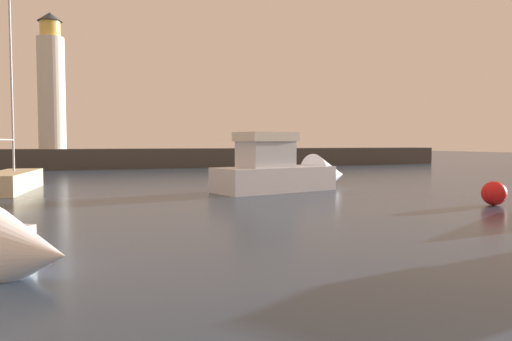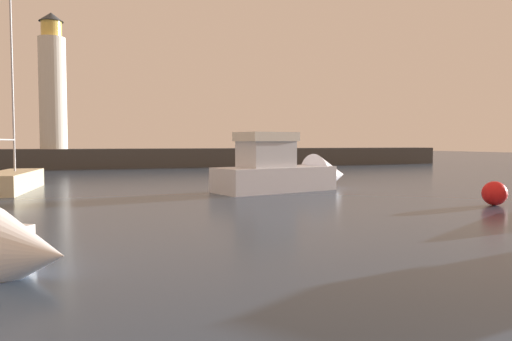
{
  "view_description": "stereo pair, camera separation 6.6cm",
  "coord_description": "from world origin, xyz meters",
  "px_view_note": "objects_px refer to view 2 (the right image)",
  "views": [
    {
      "loc": [
        -5.02,
        -1.94,
        2.82
      ],
      "look_at": [
        1.78,
        17.3,
        1.67
      ],
      "focal_mm": 34.7,
      "sensor_mm": 36.0,
      "label": 1
    },
    {
      "loc": [
        -4.96,
        -1.96,
        2.82
      ],
      "look_at": [
        1.78,
        17.3,
        1.67
      ],
      "focal_mm": 34.7,
      "sensor_mm": 36.0,
      "label": 2
    }
  ],
  "objects_px": {
    "lighthouse": "(53,85)",
    "sailboat_moored": "(12,181)",
    "motorboat_0": "(291,172)",
    "mooring_buoy": "(494,193)"
  },
  "relations": [
    {
      "from": "lighthouse",
      "to": "mooring_buoy",
      "type": "xyz_separation_m",
      "value": [
        20.33,
        -39.68,
        -8.39
      ]
    },
    {
      "from": "lighthouse",
      "to": "sailboat_moored",
      "type": "relative_size",
      "value": 1.25
    },
    {
      "from": "motorboat_0",
      "to": "sailboat_moored",
      "type": "xyz_separation_m",
      "value": [
        -15.58,
        4.85,
        -0.48
      ]
    },
    {
      "from": "sailboat_moored",
      "to": "lighthouse",
      "type": "bearing_deg",
      "value": 87.65
    },
    {
      "from": "lighthouse",
      "to": "motorboat_0",
      "type": "height_order",
      "value": "lighthouse"
    },
    {
      "from": "motorboat_0",
      "to": "sailboat_moored",
      "type": "relative_size",
      "value": 0.83
    },
    {
      "from": "motorboat_0",
      "to": "mooring_buoy",
      "type": "distance_m",
      "value": 11.25
    },
    {
      "from": "mooring_buoy",
      "to": "motorboat_0",
      "type": "bearing_deg",
      "value": 121.01
    },
    {
      "from": "sailboat_moored",
      "to": "mooring_buoy",
      "type": "bearing_deg",
      "value": -34.12
    },
    {
      "from": "sailboat_moored",
      "to": "mooring_buoy",
      "type": "xyz_separation_m",
      "value": [
        21.37,
        -14.48,
        -0.07
      ]
    }
  ]
}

